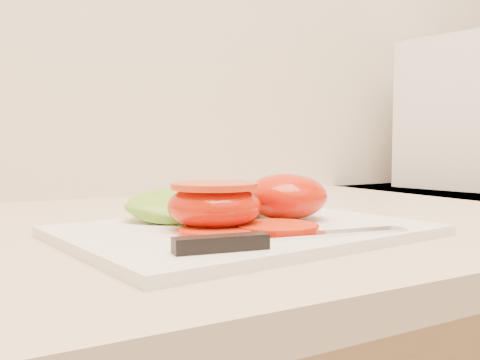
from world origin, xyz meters
TOP-DOWN VIEW (x-y plane):
  - cutting_board at (-0.31, 1.56)m, footprint 0.37×0.28m
  - tomato_half_dome at (-0.25, 1.58)m, footprint 0.09×0.09m
  - tomato_half_cut at (-0.35, 1.56)m, footprint 0.09×0.09m
  - tomato_slice_0 at (-0.30, 1.52)m, footprint 0.08×0.08m
  - tomato_slice_1 at (-0.36, 1.53)m, footprint 0.07×0.07m
  - lettuce_leaf_0 at (-0.33, 1.63)m, footprint 0.17×0.13m
  - lettuce_leaf_1 at (-0.29, 1.64)m, footprint 0.13×0.13m
  - knife at (-0.34, 1.47)m, footprint 0.23×0.05m
  - appliance at (0.38, 1.81)m, footprint 0.24×0.28m

SIDE VIEW (x-z plane):
  - cutting_board at x=-0.31m, z-range 0.93..0.94m
  - tomato_slice_1 at x=-0.36m, z-range 0.94..0.95m
  - tomato_slice_0 at x=-0.30m, z-range 0.94..0.95m
  - knife at x=-0.34m, z-range 0.94..0.95m
  - lettuce_leaf_1 at x=-0.29m, z-range 0.94..0.96m
  - lettuce_leaf_0 at x=-0.33m, z-range 0.94..0.97m
  - tomato_half_cut at x=-0.35m, z-range 0.94..0.99m
  - tomato_half_dome at x=-0.25m, z-range 0.94..0.99m
  - appliance at x=0.38m, z-range 0.93..1.23m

